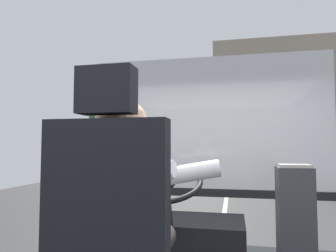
# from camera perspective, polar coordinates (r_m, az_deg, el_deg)

# --- Properties ---
(ground) EXTENTS (18.00, 44.00, 0.06)m
(ground) POSITION_cam_1_polar(r_m,az_deg,el_deg) (10.60, 10.74, -13.40)
(ground) COLOR #343434
(bus_driver) EXTENTS (0.83, 0.60, 0.77)m
(bus_driver) POSITION_cam_1_polar(r_m,az_deg,el_deg) (1.42, -7.91, -14.56)
(bus_driver) COLOR #332D28
(bus_driver) RESTS_ON driver_seat
(steering_console) EXTENTS (1.10, 0.98, 0.86)m
(steering_console) POSITION_cam_1_polar(r_m,az_deg,el_deg) (2.67, 1.48, -20.46)
(steering_console) COLOR black
(steering_console) RESTS_ON bus_floor
(fare_box) EXTENTS (0.23, 0.21, 0.87)m
(fare_box) POSITION_cam_1_polar(r_m,az_deg,el_deg) (2.33, 22.57, -17.38)
(fare_box) COLOR #333338
(fare_box) RESTS_ON bus_floor
(windshield_panel) EXTENTS (2.50, 0.08, 1.48)m
(windshield_panel) POSITION_cam_1_polar(r_m,az_deg,el_deg) (3.27, 7.29, -2.79)
(windshield_panel) COLOR silver
(street_tree) EXTENTS (2.85, 2.85, 4.97)m
(street_tree) POSITION_cam_1_polar(r_m,az_deg,el_deg) (13.05, -8.78, 4.02)
(street_tree) COLOR #4C3828
(street_tree) RESTS_ON ground
(shop_building) EXTENTS (12.25, 4.40, 8.50)m
(shop_building) POSITION_cam_1_polar(r_m,az_deg,el_deg) (22.30, 24.69, 3.01)
(shop_building) COLOR gray
(shop_building) RESTS_ON ground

